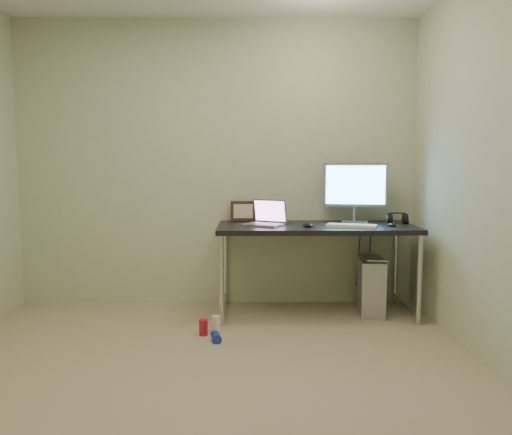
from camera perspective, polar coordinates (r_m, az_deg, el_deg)
name	(u,v)px	position (r m, az deg, el deg)	size (l,w,h in m)	color
floor	(199,388)	(2.97, -6.55, -18.77)	(3.50, 3.50, 0.00)	tan
wall_back	(217,164)	(4.44, -4.50, 6.09)	(3.50, 0.02, 2.50)	beige
desk	(316,234)	(4.15, 6.84, -1.92)	(1.61, 0.71, 0.75)	black
tower_computer	(371,286)	(4.35, 13.01, -7.60)	(0.25, 0.46, 0.49)	#AFAFB4
cable_a	(358,260)	(4.57, 11.61, -4.75)	(0.01, 0.01, 0.70)	black
cable_b	(369,262)	(4.57, 12.77, -5.01)	(0.01, 0.01, 0.72)	black
can_red	(203,327)	(3.76, -6.03, -12.38)	(0.06, 0.06, 0.12)	red
can_white	(216,324)	(3.81, -4.58, -12.05)	(0.07, 0.07, 0.13)	white
can_blue	(216,337)	(3.64, -4.59, -13.47)	(0.06, 0.06, 0.11)	#182BB5
laptop	(266,219)	(4.10, 1.15, -0.20)	(0.38, 0.36, 0.21)	#A3A3AA
monitor	(355,188)	(4.37, 11.24, 3.38)	(0.55, 0.19, 0.51)	#A3A3AA
keyboard	(351,226)	(4.03, 10.85, -0.95)	(0.39, 0.13, 0.02)	white
mouse_right	(392,224)	(4.18, 15.25, -0.73)	(0.06, 0.10, 0.03)	black
mouse_left	(308,224)	(4.02, 5.95, -0.77)	(0.08, 0.12, 0.04)	black
headphones	(397,220)	(4.40, 15.84, -0.23)	(0.19, 0.11, 0.12)	black
picture_frame	(243,211)	(4.39, -1.48, 0.73)	(0.22, 0.03, 0.18)	black
webcam	(264,212)	(4.38, 0.91, 0.69)	(0.05, 0.04, 0.12)	silver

